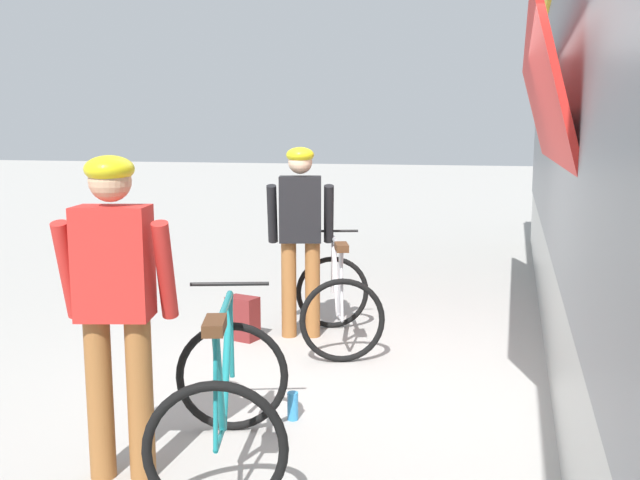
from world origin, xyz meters
The scene contains 7 objects.
ground_plane centered at (0.00, 0.00, 0.00)m, with size 80.00×80.00×0.00m, color #A09E99.
cyclist_near_in_red centered at (-1.00, -1.66, 1.05)m, with size 0.66×0.41×1.76m.
cyclist_far_in_dark centered at (-0.87, 1.13, 1.05)m, with size 0.66×0.42×1.76m.
bicycle_near_teal centered at (-0.49, -1.43, 0.40)m, with size 1.02×1.24×0.99m.
bicycle_far_silver centered at (-0.48, 1.00, 0.40)m, with size 1.03×1.25×0.99m.
backpack_on_platform centered at (-1.35, 0.89, 0.20)m, with size 0.28×0.18×0.40m, color maroon.
water_bottle_near_the_bikes centered at (-0.34, -0.69, 0.09)m, with size 0.07×0.07×0.19m, color #338CCC.
Camera 1 is at (1.00, -4.71, 1.86)m, focal length 37.94 mm.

